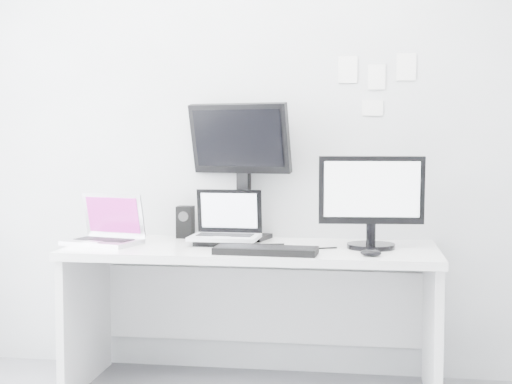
% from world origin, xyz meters
% --- Properties ---
extents(back_wall, '(3.60, 0.00, 3.60)m').
position_xyz_m(back_wall, '(0.00, 1.60, 1.35)').
color(back_wall, silver).
rests_on(back_wall, ground).
extents(desk, '(1.80, 0.70, 0.73)m').
position_xyz_m(desk, '(0.00, 1.25, 0.36)').
color(desk, white).
rests_on(desk, ground).
extents(macbook, '(0.41, 0.35, 0.26)m').
position_xyz_m(macbook, '(-0.76, 1.21, 0.86)').
color(macbook, silver).
rests_on(macbook, desk).
extents(speaker, '(0.11, 0.11, 0.17)m').
position_xyz_m(speaker, '(-0.40, 1.51, 0.82)').
color(speaker, black).
rests_on(speaker, desk).
extents(dell_laptop, '(0.34, 0.27, 0.28)m').
position_xyz_m(dell_laptop, '(-0.15, 1.28, 0.87)').
color(dell_laptop, silver).
rests_on(dell_laptop, desk).
extents(rear_monitor, '(0.57, 0.31, 0.73)m').
position_xyz_m(rear_monitor, '(-0.10, 1.52, 1.10)').
color(rear_monitor, black).
rests_on(rear_monitor, desk).
extents(samsung_monitor, '(0.52, 0.27, 0.46)m').
position_xyz_m(samsung_monitor, '(0.58, 1.27, 0.96)').
color(samsung_monitor, black).
rests_on(samsung_monitor, desk).
extents(keyboard, '(0.48, 0.19, 0.03)m').
position_xyz_m(keyboard, '(0.10, 1.02, 0.75)').
color(keyboard, black).
rests_on(keyboard, desk).
extents(mouse, '(0.10, 0.07, 0.03)m').
position_xyz_m(mouse, '(0.57, 1.02, 0.75)').
color(mouse, black).
rests_on(mouse, desk).
extents(wall_note_0, '(0.10, 0.00, 0.14)m').
position_xyz_m(wall_note_0, '(0.45, 1.59, 1.62)').
color(wall_note_0, white).
rests_on(wall_note_0, back_wall).
extents(wall_note_1, '(0.09, 0.00, 0.13)m').
position_xyz_m(wall_note_1, '(0.60, 1.59, 1.58)').
color(wall_note_1, white).
rests_on(wall_note_1, back_wall).
extents(wall_note_2, '(0.10, 0.00, 0.14)m').
position_xyz_m(wall_note_2, '(0.75, 1.59, 1.63)').
color(wall_note_2, white).
rests_on(wall_note_2, back_wall).
extents(wall_note_3, '(0.11, 0.00, 0.08)m').
position_xyz_m(wall_note_3, '(0.58, 1.59, 1.42)').
color(wall_note_3, white).
rests_on(wall_note_3, back_wall).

